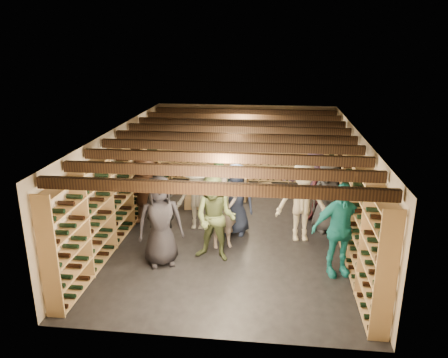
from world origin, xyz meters
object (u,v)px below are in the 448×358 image
Objects in this scene: person_0 at (160,221)px; person_4 at (339,230)px; person_7 at (223,210)px; person_11 at (314,181)px; crate_stack_right at (239,189)px; crate_loose at (264,187)px; person_8 at (325,190)px; crate_stack_left at (194,199)px; person_6 at (236,199)px; person_9 at (197,198)px; person_5 at (146,188)px; person_12 at (327,196)px; person_2 at (215,218)px; person_1 at (160,205)px; person_10 at (218,192)px; person_3 at (302,202)px.

person_4 reaches higher than person_0.
person_11 is at bearing 26.09° from person_7.
crate_stack_right reaches higher than crate_loose.
crate_stack_left is at bearing 176.63° from person_8.
crate_stack_left is 0.33× the size of person_6.
person_0 is at bearing -102.04° from person_9.
person_6 is 0.97× the size of person_11.
person_4 is 1.09× the size of person_7.
crate_loose is (1.84, 1.68, -0.17)m from crate_stack_left.
person_5 reaches higher than person_6.
person_6 is at bearing 167.13° from person_12.
crate_stack_left is 4.61m from person_4.
person_8 reaches higher than crate_stack_left.
crate_loose is 4.61m from person_2.
crate_loose is at bearing 51.23° from person_1.
person_5 is 4.39m from person_8.
person_10 is (-2.57, -0.50, 0.02)m from person_8.
person_2 is 1.00× the size of person_3.
crate_loose is 2.76m from person_8.
person_4 is at bearing -32.38° from person_6.
person_4 is (2.41, -0.31, 0.02)m from person_2.
person_5 is at bearing -168.21° from person_8.
person_2 is at bearing -167.85° from person_12.
crate_stack_right is (1.15, 0.72, 0.08)m from crate_stack_left.
person_3 is 1.08× the size of person_6.
person_2 is 1.05× the size of person_5.
person_1 is 1.58m from person_10.
person_1 is at bearing 82.83° from person_0.
person_2 reaches higher than person_8.
person_0 is at bearing -173.06° from person_12.
crate_loose is 3.41m from person_9.
person_3 reaches higher than person_1.
person_0 reaches higher than person_12.
person_11 is at bearing 78.61° from person_4.
person_5 reaches higher than person_7.
person_7 is (1.04, -2.17, 0.59)m from crate_stack_left.
person_6 is (1.25, -1.44, 0.59)m from crate_stack_left.
person_6 is at bearing -100.73° from crate_loose.
person_6 is at bearing 126.64° from person_4.
person_12 is (2.41, 1.71, -0.05)m from person_2.
person_4 reaches higher than crate_stack_right.
crate_loose is at bearing 54.18° from crate_stack_right.
person_3 is at bearing -0.36° from person_1.
person_2 is 1.07× the size of person_10.
person_1 is 1.05m from person_9.
crate_stack_right is at bearing 67.92° from person_7.
person_11 is (3.50, 2.09, -0.01)m from person_1.
person_10 is (-0.17, 1.76, -0.06)m from person_2.
person_8 is 0.55m from person_12.
person_8 is (0.00, 2.58, -0.11)m from person_4.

